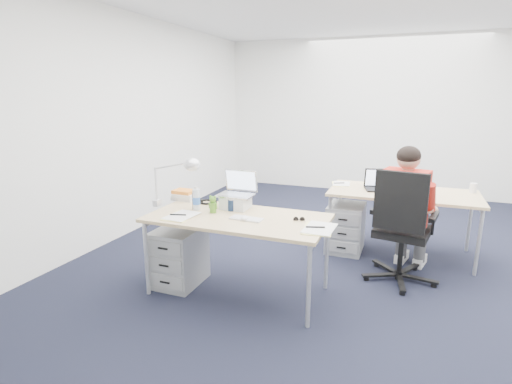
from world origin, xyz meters
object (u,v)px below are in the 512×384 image
computer_mouse (244,218)px  sunglasses (299,219)px  water_bottle (196,198)px  bear_figurine (213,204)px  seated_person (407,211)px  book_stack (184,195)px  desk_lamp (170,181)px  silver_laptop (235,190)px  desk_far (403,196)px  wireless_keyboard (246,219)px  desk_near (238,221)px  cordless_phone (195,201)px  drawer_pedestal_far (346,227)px  dark_laptop (382,180)px  headphones (207,201)px  far_cup (473,188)px  office_chair (400,250)px  drawer_pedestal_near (179,256)px  can_koozie (232,204)px

computer_mouse → sunglasses: (0.45, 0.15, -0.01)m
water_bottle → bear_figurine: bearing=-8.7°
seated_person → book_stack: 2.26m
book_stack → sunglasses: (1.30, -0.26, -0.04)m
computer_mouse → desk_lamp: desk_lamp is taller
silver_laptop → water_bottle: (-0.33, -0.18, -0.06)m
desk_far → wireless_keyboard: bearing=-128.5°
desk_near → water_bottle: bearing=172.8°
cordless_phone → desk_near: bearing=11.2°
drawer_pedestal_far → silver_laptop: (-0.89, -1.16, 0.63)m
desk_far → drawer_pedestal_far: bearing=-168.5°
desk_far → dark_laptop: dark_laptop is taller
headphones → seated_person: bearing=8.8°
desk_near → far_cup: (2.08, 1.76, 0.10)m
desk_far → book_stack: book_stack is taller
drawer_pedestal_far → dark_laptop: 0.69m
desk_far → far_cup: size_ratio=14.98×
office_chair → far_cup: 1.30m
computer_mouse → book_stack: bearing=140.3°
water_bottle → headphones: bearing=96.0°
seated_person → bear_figurine: bearing=-137.4°
office_chair → drawer_pedestal_near: bearing=-147.8°
desk_near → computer_mouse: size_ratio=15.72×
book_stack → sunglasses: 1.32m
silver_laptop → drawer_pedestal_far: bearing=52.9°
water_bottle → book_stack: (-0.30, 0.28, -0.06)m
headphones → book_stack: 0.28m
silver_laptop → sunglasses: (0.67, -0.16, -0.16)m
wireless_keyboard → bear_figurine: (-0.37, 0.08, 0.07)m
wireless_keyboard → book_stack: bearing=159.4°
bear_figurine → far_cup: (2.34, 1.73, -0.03)m
drawer_pedestal_near → drawer_pedestal_far: (1.37, 1.44, 0.00)m
book_stack → can_koozie: bearing=-17.0°
silver_laptop → desk_lamp: (-0.60, -0.20, 0.08)m
office_chair → seated_person: 0.39m
desk_far → desk_lamp: size_ratio=3.08×
book_stack → sunglasses: bearing=-11.4°
silver_laptop → computer_mouse: silver_laptop is taller
desk_near → water_bottle: water_bottle is taller
drawer_pedestal_near → water_bottle: (0.15, 0.10, 0.57)m
sunglasses → desk_lamp: size_ratio=0.20×
seated_person → headphones: size_ratio=6.22×
headphones → desk_lamp: size_ratio=0.41×
seated_person → computer_mouse: 1.67m
bear_figurine → dark_laptop: 2.03m
computer_mouse → cordless_phone: size_ratio=0.63×
dark_laptop → book_stack: bearing=-163.9°
drawer_pedestal_near → far_cup: bearing=33.9°
wireless_keyboard → desk_lamp: (-0.83, 0.09, 0.25)m
headphones → sunglasses: (1.02, -0.23, -0.01)m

